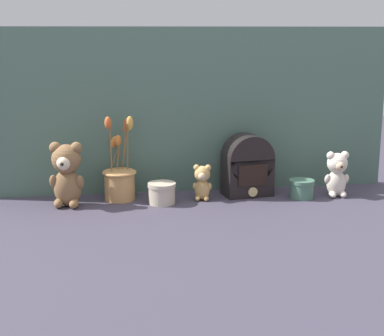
{
  "coord_description": "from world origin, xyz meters",
  "views": [
    {
      "loc": [
        -0.31,
        -2.04,
        0.61
      ],
      "look_at": [
        0.0,
        0.02,
        0.12
      ],
      "focal_mm": 55.0,
      "sensor_mm": 36.0,
      "label": 1
    }
  ],
  "objects_px": {
    "teddy_bear_medium": "(337,173)",
    "vintage_radio": "(247,166)",
    "teddy_bear_small": "(202,182)",
    "flower_vase": "(120,178)",
    "decorative_tin_tall": "(162,193)",
    "teddy_bear_large": "(67,173)",
    "decorative_tin_short": "(302,189)"
  },
  "relations": [
    {
      "from": "vintage_radio",
      "to": "decorative_tin_short",
      "type": "height_order",
      "value": "vintage_radio"
    },
    {
      "from": "teddy_bear_medium",
      "to": "teddy_bear_small",
      "type": "height_order",
      "value": "teddy_bear_medium"
    },
    {
      "from": "flower_vase",
      "to": "decorative_tin_short",
      "type": "bearing_deg",
      "value": -6.93
    },
    {
      "from": "teddy_bear_medium",
      "to": "flower_vase",
      "type": "xyz_separation_m",
      "value": [
        -0.81,
        0.08,
        -0.01
      ]
    },
    {
      "from": "flower_vase",
      "to": "vintage_radio",
      "type": "height_order",
      "value": "flower_vase"
    },
    {
      "from": "teddy_bear_large",
      "to": "decorative_tin_tall",
      "type": "bearing_deg",
      "value": -2.33
    },
    {
      "from": "decorative_tin_tall",
      "to": "decorative_tin_short",
      "type": "relative_size",
      "value": 1.09
    },
    {
      "from": "flower_vase",
      "to": "vintage_radio",
      "type": "distance_m",
      "value": 0.48
    },
    {
      "from": "teddy_bear_small",
      "to": "decorative_tin_short",
      "type": "relative_size",
      "value": 1.43
    },
    {
      "from": "flower_vase",
      "to": "decorative_tin_tall",
      "type": "height_order",
      "value": "flower_vase"
    },
    {
      "from": "teddy_bear_large",
      "to": "decorative_tin_tall",
      "type": "distance_m",
      "value": 0.35
    },
    {
      "from": "flower_vase",
      "to": "decorative_tin_tall",
      "type": "distance_m",
      "value": 0.17
    },
    {
      "from": "teddy_bear_large",
      "to": "flower_vase",
      "type": "height_order",
      "value": "flower_vase"
    },
    {
      "from": "flower_vase",
      "to": "vintage_radio",
      "type": "relative_size",
      "value": 1.34
    },
    {
      "from": "teddy_bear_medium",
      "to": "decorative_tin_short",
      "type": "relative_size",
      "value": 1.85
    },
    {
      "from": "vintage_radio",
      "to": "decorative_tin_tall",
      "type": "bearing_deg",
      "value": -168.8
    },
    {
      "from": "teddy_bear_large",
      "to": "decorative_tin_short",
      "type": "distance_m",
      "value": 0.86
    },
    {
      "from": "teddy_bear_large",
      "to": "vintage_radio",
      "type": "bearing_deg",
      "value": 4.47
    },
    {
      "from": "flower_vase",
      "to": "decorative_tin_tall",
      "type": "bearing_deg",
      "value": -26.45
    },
    {
      "from": "teddy_bear_large",
      "to": "flower_vase",
      "type": "xyz_separation_m",
      "value": [
        0.19,
        0.06,
        -0.04
      ]
    },
    {
      "from": "decorative_tin_short",
      "to": "flower_vase",
      "type": "bearing_deg",
      "value": 173.07
    },
    {
      "from": "teddy_bear_medium",
      "to": "vintage_radio",
      "type": "xyz_separation_m",
      "value": [
        -0.33,
        0.07,
        0.02
      ]
    },
    {
      "from": "decorative_tin_short",
      "to": "teddy_bear_small",
      "type": "bearing_deg",
      "value": 175.46
    },
    {
      "from": "vintage_radio",
      "to": "decorative_tin_short",
      "type": "relative_size",
      "value": 2.5
    },
    {
      "from": "decorative_tin_tall",
      "to": "decorative_tin_short",
      "type": "height_order",
      "value": "decorative_tin_tall"
    },
    {
      "from": "decorative_tin_short",
      "to": "teddy_bear_medium",
      "type": "bearing_deg",
      "value": 1.34
    },
    {
      "from": "teddy_bear_large",
      "to": "teddy_bear_small",
      "type": "xyz_separation_m",
      "value": [
        0.49,
        0.01,
        -0.05
      ]
    },
    {
      "from": "teddy_bear_medium",
      "to": "decorative_tin_short",
      "type": "distance_m",
      "value": 0.15
    },
    {
      "from": "teddy_bear_small",
      "to": "vintage_radio",
      "type": "xyz_separation_m",
      "value": [
        0.18,
        0.04,
        0.04
      ]
    },
    {
      "from": "teddy_bear_small",
      "to": "vintage_radio",
      "type": "bearing_deg",
      "value": 13.76
    },
    {
      "from": "teddy_bear_medium",
      "to": "decorative_tin_tall",
      "type": "relative_size",
      "value": 1.7
    },
    {
      "from": "teddy_bear_medium",
      "to": "vintage_radio",
      "type": "relative_size",
      "value": 0.74
    }
  ]
}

